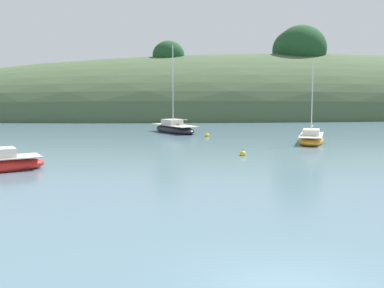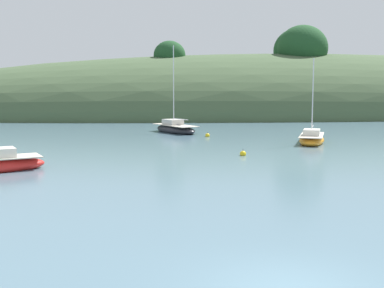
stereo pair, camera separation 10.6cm
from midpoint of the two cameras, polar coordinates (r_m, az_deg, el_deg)
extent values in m
ellipsoid|color=#425638|center=(87.14, 12.60, 3.34)|extent=(150.00, 36.00, 20.35)
ellipsoid|color=#1E4723|center=(83.34, 12.60, 10.67)|extent=(8.13, 7.39, 7.39)
ellipsoid|color=#1E4723|center=(79.15, -2.55, 10.12)|extent=(5.01, 4.55, 4.55)
ellipsoid|color=#1E4723|center=(89.46, 12.06, 10.45)|extent=(8.40, 7.64, 7.64)
ellipsoid|color=#1E4723|center=(90.05, 12.86, 9.73)|extent=(4.53, 4.11, 4.11)
ellipsoid|color=#232328|center=(51.94, -1.86, 1.64)|extent=(4.99, 7.00, 1.07)
cube|color=beige|center=(51.90, -1.86, 2.17)|extent=(4.59, 6.44, 0.06)
cube|color=beige|center=(52.34, -2.16, 2.52)|extent=(2.27, 2.57, 0.57)
cylinder|color=silver|center=(52.03, -2.07, 6.72)|extent=(0.09, 0.09, 8.24)
cylinder|color=silver|center=(50.94, -1.24, 2.87)|extent=(1.30, 2.55, 0.07)
ellipsoid|color=orange|center=(43.57, 13.63, 0.44)|extent=(4.22, 6.33, 0.96)
cube|color=beige|center=(43.52, 13.65, 1.00)|extent=(3.88, 5.82, 0.06)
cube|color=silver|center=(43.02, 13.63, 1.30)|extent=(1.97, 2.29, 0.54)
cylinder|color=silver|center=(43.03, 13.75, 5.24)|extent=(0.09, 0.09, 6.45)
cylinder|color=silver|center=(44.42, 13.73, 1.96)|extent=(1.05, 2.35, 0.07)
sphere|color=yellow|center=(35.05, 5.95, -1.13)|extent=(0.44, 0.44, 0.44)
cylinder|color=black|center=(35.01, 5.96, -0.70)|extent=(0.04, 0.04, 0.10)
sphere|color=yellow|center=(47.75, 1.85, 0.99)|extent=(0.44, 0.44, 0.44)
cylinder|color=black|center=(47.73, 1.85, 1.31)|extent=(0.04, 0.04, 0.10)
camera|label=1|loc=(0.05, -89.90, 0.01)|focal=46.50mm
camera|label=2|loc=(0.05, 90.10, -0.01)|focal=46.50mm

